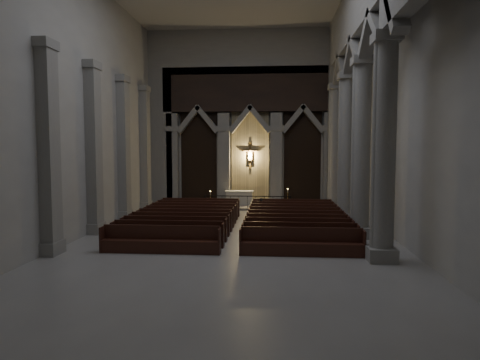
{
  "coord_description": "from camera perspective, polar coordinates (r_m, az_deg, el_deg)",
  "views": [
    {
      "loc": [
        1.65,
        -17.9,
        4.07
      ],
      "look_at": [
        -0.01,
        3.0,
        2.46
      ],
      "focal_mm": 32.0,
      "sensor_mm": 36.0,
      "label": 1
    }
  ],
  "objects": [
    {
      "name": "left_pilasters",
      "position": [
        22.99,
        -16.92,
        3.8
      ],
      "size": [
        0.6,
        13.0,
        8.03
      ],
      "color": "gray",
      "rests_on": "ground"
    },
    {
      "name": "worshipper",
      "position": [
        24.45,
        2.88,
        -3.79
      ],
      "size": [
        0.5,
        0.41,
        1.18
      ],
      "primitive_type": "imported",
      "rotation": [
        0.0,
        0.0,
        0.33
      ],
      "color": "black",
      "rests_on": "ground"
    },
    {
      "name": "sanctuary_wall",
      "position": [
        29.59,
        1.35,
        9.32
      ],
      "size": [
        14.0,
        0.77,
        12.0
      ],
      "color": "gray",
      "rests_on": "ground"
    },
    {
      "name": "sanctuary_step",
      "position": [
        28.83,
        1.22,
        -3.58
      ],
      "size": [
        8.5,
        2.6,
        0.15
      ],
      "primitive_type": "cube",
      "color": "gray",
      "rests_on": "ground"
    },
    {
      "name": "altar",
      "position": [
        29.08,
        -0.09,
        -2.39
      ],
      "size": [
        1.91,
        0.76,
        0.97
      ],
      "color": "beige",
      "rests_on": "sanctuary_step"
    },
    {
      "name": "pews",
      "position": [
        20.83,
        -0.07,
        -5.92
      ],
      "size": [
        10.07,
        9.43,
        1.04
      ],
      "color": "black",
      "rests_on": "ground"
    },
    {
      "name": "candle_stand_left",
      "position": [
        28.1,
        -3.96,
        -3.27
      ],
      "size": [
        0.2,
        0.2,
        1.21
      ],
      "color": "#B88E38",
      "rests_on": "ground"
    },
    {
      "name": "candle_stand_right",
      "position": [
        27.82,
        6.37,
        -3.26
      ],
      "size": [
        0.24,
        0.24,
        1.4
      ],
      "color": "#B88E38",
      "rests_on": "ground"
    },
    {
      "name": "altar_rail",
      "position": [
        26.82,
        0.98,
        -2.81
      ],
      "size": [
        5.43,
        0.09,
        1.07
      ],
      "color": "black",
      "rests_on": "ground"
    },
    {
      "name": "room",
      "position": [
        18.32,
        -0.73,
        15.51
      ],
      "size": [
        24.0,
        24.1,
        12.0
      ],
      "color": "#9B9893",
      "rests_on": "ground"
    },
    {
      "name": "right_arcade",
      "position": [
        19.97,
        16.14,
        15.07
      ],
      "size": [
        1.0,
        24.0,
        12.0
      ],
      "color": "gray",
      "rests_on": "ground"
    }
  ]
}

